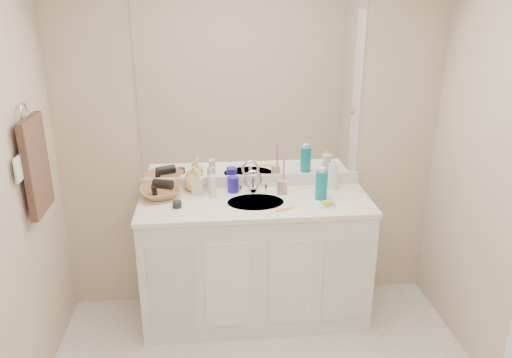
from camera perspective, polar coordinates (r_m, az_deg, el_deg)
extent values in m
cube|color=beige|center=(3.40, -0.53, 4.28)|extent=(2.60, 0.02, 2.40)
cube|color=white|center=(3.46, -0.08, -9.44)|extent=(1.50, 0.55, 0.85)
cube|color=white|center=(3.26, -0.09, -2.74)|extent=(1.52, 0.57, 0.03)
cube|color=silver|center=(3.48, -0.50, -0.22)|extent=(1.52, 0.03, 0.08)
cylinder|color=beige|center=(3.24, -0.05, -2.83)|extent=(0.37, 0.37, 0.02)
cylinder|color=silver|center=(3.38, -0.35, -0.58)|extent=(0.02, 0.02, 0.11)
cube|color=white|center=(3.32, -0.55, 10.23)|extent=(1.48, 0.01, 1.20)
cylinder|color=#2217A1|center=(3.38, -2.63, -0.62)|extent=(0.10, 0.10, 0.11)
cylinder|color=tan|center=(3.36, 3.00, -0.94)|extent=(0.08, 0.08, 0.09)
cylinder|color=#EC3E94|center=(3.32, 3.20, 0.73)|extent=(0.02, 0.04, 0.21)
cylinder|color=#0B7E8C|center=(3.28, 7.49, -0.72)|extent=(0.09, 0.09, 0.19)
cylinder|color=white|center=(3.47, 8.78, 0.34)|extent=(0.07, 0.07, 0.18)
cube|color=white|center=(3.20, 8.18, -3.04)|extent=(0.11, 0.10, 0.01)
cube|color=#ABDD36|center=(3.19, 8.19, -2.73)|extent=(0.08, 0.07, 0.02)
cube|color=orange|center=(3.13, 3.29, -3.48)|extent=(0.13, 0.07, 0.01)
cylinder|color=black|center=(3.19, -9.01, -2.88)|extent=(0.07, 0.07, 0.04)
cylinder|color=silver|center=(3.29, -4.94, -0.88)|extent=(0.05, 0.05, 0.15)
imported|color=silver|center=(3.38, -5.11, -0.19)|extent=(0.08, 0.08, 0.17)
imported|color=beige|center=(3.36, -6.76, -0.31)|extent=(0.08, 0.08, 0.17)
imported|color=#F3CB5E|center=(3.41, -7.09, 0.03)|extent=(0.14, 0.14, 0.17)
imported|color=#A97244|center=(3.36, -10.86, -1.51)|extent=(0.33, 0.33, 0.07)
cylinder|color=black|center=(3.34, -10.59, -0.59)|extent=(0.14, 0.11, 0.06)
torus|color=silver|center=(2.96, -25.01, 6.87)|extent=(0.01, 0.11, 0.11)
cube|color=#38251E|center=(3.03, -23.82, 1.40)|extent=(0.04, 0.32, 0.55)
cube|color=white|center=(2.85, -25.53, 1.01)|extent=(0.01, 0.08, 0.13)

